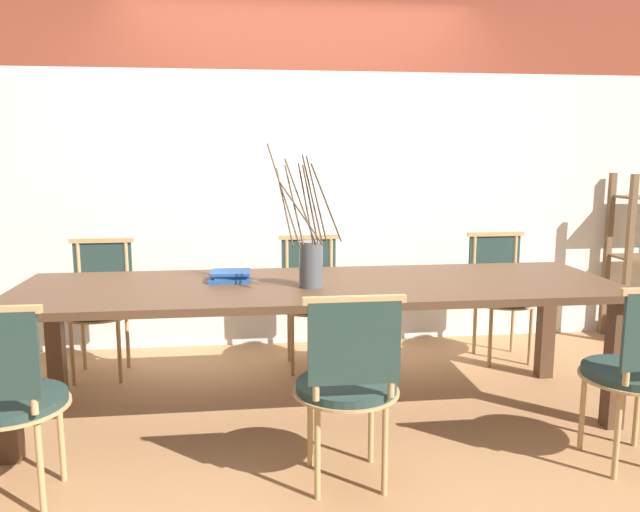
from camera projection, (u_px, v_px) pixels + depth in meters
name	position (u px, v px, depth m)	size (l,w,h in m)	color
ground_plane	(320.00, 411.00, 3.49)	(16.00, 16.00, 0.00)	#9E7047
wall_rear	(297.00, 129.00, 4.54)	(12.00, 0.06, 3.20)	silver
dining_table	(320.00, 297.00, 3.38)	(3.22, 0.97, 0.73)	#4C3321
chair_near_leftend	(6.00, 395.00, 2.47)	(0.46, 0.46, 0.88)	#233833
chair_near_left	(348.00, 380.00, 2.64)	(0.46, 0.46, 0.88)	#233833
chair_near_center	(639.00, 367.00, 2.80)	(0.46, 0.46, 0.88)	#233833
chair_far_leftend	(100.00, 302.00, 4.02)	(0.46, 0.46, 0.88)	#233833
chair_far_left	(311.00, 296.00, 4.18)	(0.46, 0.46, 0.88)	#233833
chair_far_center	(501.00, 291.00, 4.34)	(0.46, 0.46, 0.88)	#233833
vase_centerpiece	(310.00, 260.00, 3.25)	(0.38, 0.33, 0.75)	#4C5156
book_stack	(230.00, 276.00, 3.43)	(0.23, 0.19, 0.06)	#234C8C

